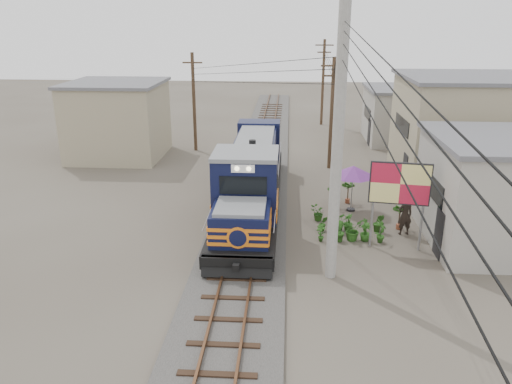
# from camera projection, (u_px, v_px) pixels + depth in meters

# --- Properties ---
(ground) EXTENTS (120.00, 120.00, 0.00)m
(ground) POSITION_uv_depth(u_px,v_px,m) (240.00, 267.00, 19.67)
(ground) COLOR #473F35
(ground) RESTS_ON ground
(ballast) EXTENTS (3.60, 70.00, 0.16)m
(ballast) POSITION_uv_depth(u_px,v_px,m) (256.00, 185.00, 29.06)
(ballast) COLOR #595651
(ballast) RESTS_ON ground
(track) EXTENTS (1.15, 70.00, 0.12)m
(track) POSITION_uv_depth(u_px,v_px,m) (256.00, 182.00, 29.00)
(track) COLOR #51331E
(track) RESTS_ON ground
(locomotive) EXTENTS (2.81, 15.28, 3.79)m
(locomotive) POSITION_uv_depth(u_px,v_px,m) (252.00, 178.00, 25.11)
(locomotive) COLOR black
(locomotive) RESTS_ON ground
(utility_pole_main) EXTENTS (0.40, 0.40, 10.00)m
(utility_pole_main) POSITION_uv_depth(u_px,v_px,m) (337.00, 148.00, 17.32)
(utility_pole_main) COLOR #9E9B93
(utility_pole_main) RESTS_ON ground
(wooden_pole_mid) EXTENTS (1.60, 0.24, 7.00)m
(wooden_pole_mid) POSITION_uv_depth(u_px,v_px,m) (332.00, 112.00, 31.35)
(wooden_pole_mid) COLOR #4C3826
(wooden_pole_mid) RESTS_ON ground
(wooden_pole_far) EXTENTS (1.60, 0.24, 7.50)m
(wooden_pole_far) POSITION_uv_depth(u_px,v_px,m) (323.00, 81.00, 44.43)
(wooden_pole_far) COLOR #4C3826
(wooden_pole_far) RESTS_ON ground
(wooden_pole_left) EXTENTS (1.60, 0.24, 7.00)m
(wooden_pole_left) POSITION_uv_depth(u_px,v_px,m) (194.00, 100.00, 35.70)
(wooden_pole_left) COLOR #4C3826
(wooden_pole_left) RESTS_ON ground
(power_lines) EXTENTS (9.65, 19.00, 3.30)m
(power_lines) POSITION_uv_depth(u_px,v_px,m) (252.00, 54.00, 25.16)
(power_lines) COLOR black
(power_lines) RESTS_ON ground
(shophouse_mid) EXTENTS (8.40, 7.35, 6.20)m
(shophouse_mid) POSITION_uv_depth(u_px,v_px,m) (471.00, 129.00, 29.17)
(shophouse_mid) COLOR gray
(shophouse_mid) RESTS_ON ground
(shophouse_back) EXTENTS (6.30, 6.30, 4.20)m
(shophouse_back) POSITION_uv_depth(u_px,v_px,m) (406.00, 114.00, 39.00)
(shophouse_back) COLOR gray
(shophouse_back) RESTS_ON ground
(shophouse_left) EXTENTS (6.30, 6.30, 5.20)m
(shophouse_left) POSITION_uv_depth(u_px,v_px,m) (118.00, 120.00, 34.48)
(shophouse_left) COLOR gray
(shophouse_left) RESTS_ON ground
(billboard) EXTENTS (2.45, 0.48, 3.79)m
(billboard) POSITION_uv_depth(u_px,v_px,m) (400.00, 186.00, 20.34)
(billboard) COLOR #99999E
(billboard) RESTS_ON ground
(market_umbrella) EXTENTS (2.58, 2.58, 2.37)m
(market_umbrella) POSITION_uv_depth(u_px,v_px,m) (353.00, 171.00, 24.71)
(market_umbrella) COLOR black
(market_umbrella) RESTS_ON ground
(vendor) EXTENTS (0.76, 0.58, 1.85)m
(vendor) POSITION_uv_depth(u_px,v_px,m) (405.00, 215.00, 22.33)
(vendor) COLOR black
(vendor) RESTS_ON ground
(plant_nursery) EXTENTS (3.40, 3.11, 1.07)m
(plant_nursery) POSITION_uv_depth(u_px,v_px,m) (346.00, 225.00, 22.47)
(plant_nursery) COLOR #225117
(plant_nursery) RESTS_ON ground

